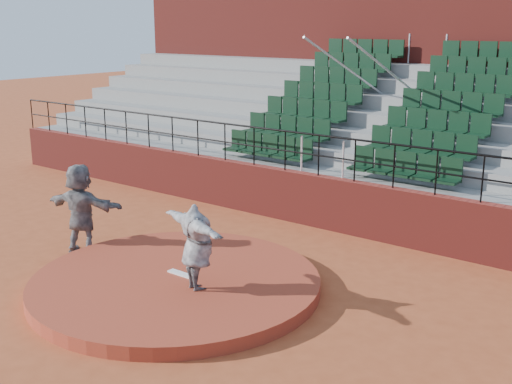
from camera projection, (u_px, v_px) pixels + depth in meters
ground at (176, 289)px, 12.26m from camera, size 90.00×90.00×0.00m
pitchers_mound at (176, 283)px, 12.23m from camera, size 5.50×5.50×0.25m
pitching_rubber at (181, 274)px, 12.30m from camera, size 0.60×0.15×0.03m
boundary_wall at (318, 201)px, 15.91m from camera, size 24.00×0.30×1.30m
wall_railing at (319, 146)px, 15.56m from camera, size 24.04×0.05×1.03m
seating_deck at (386, 148)px, 18.51m from camera, size 24.00×5.97×4.63m
press_box_facade at (445, 66)px, 20.98m from camera, size 24.00×3.00×7.10m
pitcher at (197, 247)px, 11.46m from camera, size 2.04×1.14×1.60m
fielder at (81, 209)px, 13.98m from camera, size 1.95×1.08×2.01m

